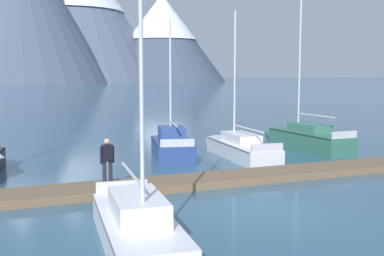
{
  "coord_description": "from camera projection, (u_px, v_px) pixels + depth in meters",
  "views": [
    {
      "loc": [
        -7.82,
        -13.46,
        4.35
      ],
      "look_at": [
        0.0,
        6.0,
        2.0
      ],
      "focal_mm": 46.41,
      "sensor_mm": 36.0,
      "label": 1
    }
  ],
  "objects": [
    {
      "name": "ground_plane",
      "position": [
        262.0,
        210.0,
        15.8
      ],
      "size": [
        700.0,
        700.0,
        0.0
      ],
      "primitive_type": "plane",
      "color": "#335B75"
    },
    {
      "name": "mountain_east_summit",
      "position": [
        70.0,
        2.0,
        227.53
      ],
      "size": [
        88.07,
        88.07,
        68.99
      ],
      "color": "slate",
      "rests_on": "ground"
    },
    {
      "name": "mountain_rear_spur",
      "position": [
        162.0,
        36.0,
        230.13
      ],
      "size": [
        59.24,
        59.24,
        40.34
      ],
      "color": "#424C60",
      "rests_on": "ground"
    },
    {
      "name": "dock",
      "position": [
        211.0,
        180.0,
        19.47
      ],
      "size": [
        21.4,
        2.27,
        0.3
      ],
      "color": "brown",
      "rests_on": "ground"
    },
    {
      "name": "sailboat_second_berth",
      "position": [
        141.0,
        232.0,
        11.94
      ],
      "size": [
        2.29,
        7.06,
        8.22
      ],
      "color": "white",
      "rests_on": "ground"
    },
    {
      "name": "sailboat_mid_dock_port",
      "position": [
        171.0,
        145.0,
        25.66
      ],
      "size": [
        2.92,
        6.09,
        7.05
      ],
      "color": "navy",
      "rests_on": "ground"
    },
    {
      "name": "sailboat_mid_dock_starboard",
      "position": [
        237.0,
        146.0,
        25.87
      ],
      "size": [
        2.23,
        7.56,
        7.52
      ],
      "color": "silver",
      "rests_on": "ground"
    },
    {
      "name": "sailboat_far_berth",
      "position": [
        304.0,
        138.0,
        28.37
      ],
      "size": [
        1.97,
        7.06,
        9.17
      ],
      "color": "#336B56",
      "rests_on": "ground"
    },
    {
      "name": "person_on_dock",
      "position": [
        107.0,
        158.0,
        17.92
      ],
      "size": [
        0.56,
        0.33,
        1.69
      ],
      "color": "#232328",
      "rests_on": "dock"
    }
  ]
}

